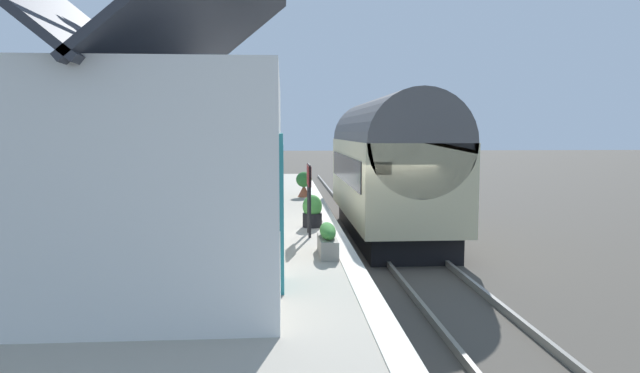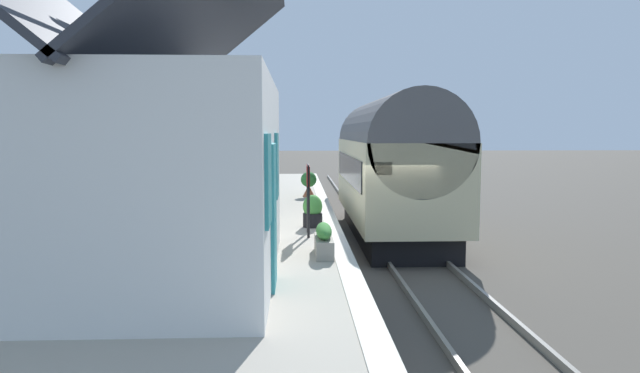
{
  "view_description": "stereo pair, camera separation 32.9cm",
  "coord_description": "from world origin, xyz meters",
  "px_view_note": "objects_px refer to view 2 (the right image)",
  "views": [
    {
      "loc": [
        -13.51,
        2.36,
        3.27
      ],
      "look_at": [
        -0.84,
        1.5,
        2.0
      ],
      "focal_mm": 30.88,
      "sensor_mm": 36.0,
      "label": 1
    },
    {
      "loc": [
        -13.53,
        2.03,
        3.27
      ],
      "look_at": [
        -0.84,
        1.5,
        2.0
      ],
      "focal_mm": 30.88,
      "sensor_mm": 36.0,
      "label": 2
    }
  ],
  "objects_px": {
    "bench_mid_platform": "(256,181)",
    "planter_by_door": "(309,183)",
    "planter_bench_left": "(227,187)",
    "train": "(393,166)",
    "station_building": "(139,169)",
    "planter_edge_far": "(324,240)",
    "bench_platform_end": "(251,187)",
    "planter_bench_right": "(313,211)",
    "bench_near_building": "(261,175)",
    "bench_by_lamp": "(240,199)",
    "station_sign_board": "(308,181)"
  },
  "relations": [
    {
      "from": "bench_mid_platform",
      "to": "planter_by_door",
      "type": "relative_size",
      "value": 1.62
    },
    {
      "from": "bench_mid_platform",
      "to": "planter_bench_left",
      "type": "relative_size",
      "value": 1.92
    },
    {
      "from": "train",
      "to": "planter_bench_left",
      "type": "bearing_deg",
      "value": 68.87
    },
    {
      "from": "station_building",
      "to": "planter_edge_far",
      "type": "xyz_separation_m",
      "value": [
        1.28,
        -2.96,
        -1.4
      ]
    },
    {
      "from": "bench_platform_end",
      "to": "planter_bench_right",
      "type": "distance_m",
      "value": 5.08
    },
    {
      "from": "station_building",
      "to": "planter_by_door",
      "type": "relative_size",
      "value": 6.87
    },
    {
      "from": "planter_edge_far",
      "to": "planter_by_door",
      "type": "height_order",
      "value": "planter_by_door"
    },
    {
      "from": "bench_near_building",
      "to": "station_building",
      "type": "bearing_deg",
      "value": 176.17
    },
    {
      "from": "bench_mid_platform",
      "to": "station_building",
      "type": "bearing_deg",
      "value": 175.01
    },
    {
      "from": "bench_by_lamp",
      "to": "station_building",
      "type": "bearing_deg",
      "value": 170.9
    },
    {
      "from": "bench_near_building",
      "to": "bench_by_lamp",
      "type": "relative_size",
      "value": 1.0
    },
    {
      "from": "station_building",
      "to": "planter_edge_far",
      "type": "relative_size",
      "value": 5.48
    },
    {
      "from": "planter_edge_far",
      "to": "planter_bench_right",
      "type": "bearing_deg",
      "value": 2.33
    },
    {
      "from": "station_building",
      "to": "planter_bench_left",
      "type": "xyz_separation_m",
      "value": [
        10.07,
        -0.09,
        -1.3
      ]
    },
    {
      "from": "bench_near_building",
      "to": "bench_mid_platform",
      "type": "bearing_deg",
      "value": -179.44
    },
    {
      "from": "bench_platform_end",
      "to": "bench_near_building",
      "type": "bearing_deg",
      "value": 0.36
    },
    {
      "from": "planter_bench_right",
      "to": "bench_platform_end",
      "type": "bearing_deg",
      "value": 21.33
    },
    {
      "from": "bench_mid_platform",
      "to": "planter_edge_far",
      "type": "bearing_deg",
      "value": -168.84
    },
    {
      "from": "train",
      "to": "bench_mid_platform",
      "type": "relative_size",
      "value": 5.94
    },
    {
      "from": "station_building",
      "to": "planter_edge_far",
      "type": "distance_m",
      "value": 3.52
    },
    {
      "from": "station_building",
      "to": "planter_bench_left",
      "type": "relative_size",
      "value": 8.12
    },
    {
      "from": "train",
      "to": "bench_near_building",
      "type": "distance_m",
      "value": 7.71
    },
    {
      "from": "bench_mid_platform",
      "to": "bench_by_lamp",
      "type": "bearing_deg",
      "value": 179.54
    },
    {
      "from": "bench_near_building",
      "to": "station_sign_board",
      "type": "relative_size",
      "value": 0.9
    },
    {
      "from": "bench_platform_end",
      "to": "planter_bench_right",
      "type": "relative_size",
      "value": 1.82
    },
    {
      "from": "planter_by_door",
      "to": "station_sign_board",
      "type": "height_order",
      "value": "station_sign_board"
    },
    {
      "from": "bench_by_lamp",
      "to": "bench_mid_platform",
      "type": "xyz_separation_m",
      "value": [
        5.41,
        -0.04,
        0.0
      ]
    },
    {
      "from": "station_building",
      "to": "bench_near_building",
      "type": "relative_size",
      "value": 4.24
    },
    {
      "from": "bench_near_building",
      "to": "planter_edge_far",
      "type": "distance_m",
      "value": 13.15
    },
    {
      "from": "bench_platform_end",
      "to": "station_sign_board",
      "type": "bearing_deg",
      "value": -163.38
    },
    {
      "from": "bench_by_lamp",
      "to": "bench_platform_end",
      "type": "bearing_deg",
      "value": -0.87
    },
    {
      "from": "station_building",
      "to": "bench_platform_end",
      "type": "bearing_deg",
      "value": -6.25
    },
    {
      "from": "station_building",
      "to": "bench_by_lamp",
      "type": "xyz_separation_m",
      "value": [
        5.88,
        -0.94,
        -1.21
      ]
    },
    {
      "from": "bench_near_building",
      "to": "planter_by_door",
      "type": "height_order",
      "value": "bench_near_building"
    },
    {
      "from": "planter_bench_right",
      "to": "station_sign_board",
      "type": "xyz_separation_m",
      "value": [
        -1.04,
        0.13,
        0.81
      ]
    },
    {
      "from": "bench_platform_end",
      "to": "train",
      "type": "bearing_deg",
      "value": -102.85
    },
    {
      "from": "planter_bench_left",
      "to": "planter_bench_right",
      "type": "xyz_separation_m",
      "value": [
        -5.78,
        -2.75,
        -0.01
      ]
    },
    {
      "from": "train",
      "to": "bench_by_lamp",
      "type": "xyz_separation_m",
      "value": [
        -2.14,
        4.46,
        -0.74
      ]
    },
    {
      "from": "bench_by_lamp",
      "to": "station_sign_board",
      "type": "distance_m",
      "value": 3.24
    },
    {
      "from": "train",
      "to": "station_sign_board",
      "type": "relative_size",
      "value": 5.35
    },
    {
      "from": "bench_mid_platform",
      "to": "planter_bench_right",
      "type": "bearing_deg",
      "value": -165.16
    },
    {
      "from": "train",
      "to": "planter_edge_far",
      "type": "bearing_deg",
      "value": 160.1
    },
    {
      "from": "planter_bench_right",
      "to": "bench_near_building",
      "type": "bearing_deg",
      "value": 10.67
    },
    {
      "from": "bench_near_building",
      "to": "train",
      "type": "bearing_deg",
      "value": -144.61
    },
    {
      "from": "bench_platform_end",
      "to": "planter_edge_far",
      "type": "relative_size",
      "value": 1.28
    },
    {
      "from": "station_building",
      "to": "planter_bench_right",
      "type": "relative_size",
      "value": 7.78
    },
    {
      "from": "planter_bench_left",
      "to": "planter_bench_right",
      "type": "height_order",
      "value": "planter_bench_right"
    },
    {
      "from": "station_building",
      "to": "bench_mid_platform",
      "type": "relative_size",
      "value": 4.24
    },
    {
      "from": "planter_by_door",
      "to": "station_building",
      "type": "bearing_deg",
      "value": 164.57
    },
    {
      "from": "bench_by_lamp",
      "to": "planter_edge_far",
      "type": "bearing_deg",
      "value": -156.3
    }
  ]
}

